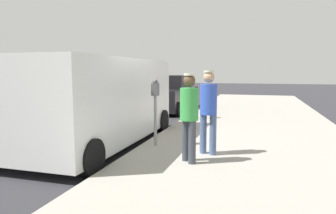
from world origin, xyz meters
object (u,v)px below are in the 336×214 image
at_px(pedestrian_in_green, 189,112).
at_px(parked_van, 99,100).
at_px(pedestrian_in_blue, 208,107).
at_px(parking_meter_near, 155,101).
at_px(parked_sedan_ahead, 169,95).
at_px(parking_meter_far, 193,90).

height_order(pedestrian_in_green, parked_van, parked_van).
bearing_deg(pedestrian_in_green, pedestrian_in_blue, 69.14).
bearing_deg(pedestrian_in_blue, parking_meter_near, 163.02).
bearing_deg(pedestrian_in_green, parked_van, 154.25).
height_order(parked_van, parked_sedan_ahead, parked_van).
relative_size(parking_meter_near, pedestrian_in_blue, 0.89).
relative_size(parking_meter_far, pedestrian_in_green, 0.92).
height_order(parking_meter_near, parked_van, parked_van).
bearing_deg(parked_van, pedestrian_in_green, -25.75).
bearing_deg(parking_meter_far, parked_van, -110.41).
xyz_separation_m(parking_meter_near, pedestrian_in_blue, (1.27, -0.39, -0.05)).
bearing_deg(parked_sedan_ahead, pedestrian_in_green, -71.62).
bearing_deg(parking_meter_near, pedestrian_in_blue, -16.98).
bearing_deg(parked_sedan_ahead, pedestrian_in_blue, -68.45).
height_order(parking_meter_far, parked_sedan_ahead, parking_meter_far).
xyz_separation_m(parking_meter_far, pedestrian_in_green, (1.01, -5.24, -0.08)).
xyz_separation_m(parking_meter_near, parked_van, (-1.50, 0.16, -0.03)).
bearing_deg(parked_sedan_ahead, parked_van, -88.09).
distance_m(parking_meter_far, pedestrian_in_green, 5.34).
xyz_separation_m(pedestrian_in_blue, pedestrian_in_green, (-0.25, -0.67, -0.04)).
bearing_deg(parking_meter_far, pedestrian_in_green, -79.05).
relative_size(pedestrian_in_blue, parked_sedan_ahead, 0.39).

